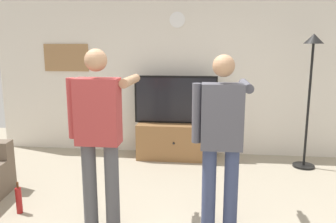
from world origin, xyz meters
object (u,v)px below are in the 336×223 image
(tv_stand, at_px, (175,141))
(framed_picture, at_px, (66,58))
(television, at_px, (176,100))
(floor_lamp, at_px, (311,74))
(person_standing_nearer_lamp, at_px, (99,130))
(beverage_bottle, at_px, (19,200))
(wall_clock, at_px, (177,20))
(person_standing_nearer_couch, at_px, (222,133))

(tv_stand, distance_m, framed_picture, 2.34)
(television, height_order, floor_lamp, floor_lamp)
(tv_stand, height_order, person_standing_nearer_lamp, person_standing_nearer_lamp)
(television, distance_m, floor_lamp, 2.06)
(tv_stand, distance_m, person_standing_nearer_lamp, 2.44)
(person_standing_nearer_lamp, distance_m, beverage_bottle, 1.35)
(beverage_bottle, bearing_deg, tv_stand, 53.39)
(wall_clock, height_order, person_standing_nearer_lamp, wall_clock)
(wall_clock, xyz_separation_m, person_standing_nearer_lamp, (-0.53, -2.55, -1.21))
(television, bearing_deg, framed_picture, 172.57)
(television, xyz_separation_m, wall_clock, (-0.00, 0.24, 1.27))
(wall_clock, height_order, framed_picture, wall_clock)
(tv_stand, bearing_deg, person_standing_nearer_couch, -72.97)
(wall_clock, height_order, floor_lamp, wall_clock)
(person_standing_nearer_couch, bearing_deg, floor_lamp, 54.39)
(television, xyz_separation_m, person_standing_nearer_lamp, (-0.53, -2.31, 0.06))
(tv_stand, distance_m, wall_clock, 1.96)
(television, xyz_separation_m, beverage_bottle, (-1.54, -2.11, -0.81))
(person_standing_nearer_lamp, xyz_separation_m, person_standing_nearer_couch, (1.17, 0.16, -0.04))
(person_standing_nearer_lamp, relative_size, beverage_bottle, 4.95)
(person_standing_nearer_couch, bearing_deg, beverage_bottle, 179.12)
(tv_stand, height_order, wall_clock, wall_clock)
(floor_lamp, bearing_deg, television, 172.56)
(television, bearing_deg, beverage_bottle, -126.00)
(wall_clock, relative_size, beverage_bottle, 0.69)
(beverage_bottle, bearing_deg, person_standing_nearer_lamp, -11.01)
(person_standing_nearer_lamp, height_order, person_standing_nearer_couch, person_standing_nearer_lamp)
(television, height_order, framed_picture, framed_picture)
(person_standing_nearer_couch, relative_size, beverage_bottle, 4.80)
(floor_lamp, bearing_deg, beverage_bottle, -152.30)
(framed_picture, relative_size, person_standing_nearer_lamp, 0.44)
(person_standing_nearer_lamp, distance_m, person_standing_nearer_couch, 1.18)
(tv_stand, bearing_deg, person_standing_nearer_lamp, -103.11)
(floor_lamp, xyz_separation_m, person_standing_nearer_lamp, (-2.52, -2.05, -0.40))
(framed_picture, distance_m, person_standing_nearer_lamp, 2.97)
(tv_stand, height_order, floor_lamp, floor_lamp)
(framed_picture, bearing_deg, television, -7.43)
(television, height_order, wall_clock, wall_clock)
(tv_stand, height_order, beverage_bottle, tv_stand)
(beverage_bottle, bearing_deg, wall_clock, 56.92)
(tv_stand, relative_size, framed_picture, 1.56)
(framed_picture, bearing_deg, tv_stand, -8.80)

